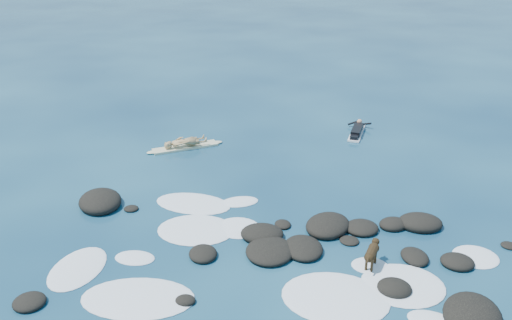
# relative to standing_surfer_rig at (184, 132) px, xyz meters

# --- Properties ---
(ground) EXTENTS (160.00, 160.00, 0.00)m
(ground) POSITION_rel_standing_surfer_rig_xyz_m (5.13, -6.90, -0.77)
(ground) COLOR #0A2642
(ground) RESTS_ON ground
(reef_rocks) EXTENTS (14.99, 7.21, 0.64)m
(reef_rocks) POSITION_rel_standing_surfer_rig_xyz_m (5.60, -7.39, -0.65)
(reef_rocks) COLOR black
(reef_rocks) RESTS_ON ground
(breaking_foam) EXTENTS (13.14, 7.58, 0.12)m
(breaking_foam) POSITION_rel_standing_surfer_rig_xyz_m (4.16, -8.34, -0.76)
(breaking_foam) COLOR white
(breaking_foam) RESTS_ON ground
(standing_surfer_rig) EXTENTS (3.11, 2.06, 1.96)m
(standing_surfer_rig) POSITION_rel_standing_surfer_rig_xyz_m (0.00, 0.00, 0.00)
(standing_surfer_rig) COLOR beige
(standing_surfer_rig) RESTS_ON ground
(paddling_surfer_rig) EXTENTS (1.15, 2.59, 0.45)m
(paddling_surfer_rig) POSITION_rel_standing_surfer_rig_xyz_m (7.51, 2.88, -0.62)
(paddling_surfer_rig) COLOR white
(paddling_surfer_rig) RESTS_ON ground
(dog) EXTENTS (0.53, 1.21, 0.78)m
(dog) POSITION_rel_standing_surfer_rig_xyz_m (7.69, -8.16, -0.26)
(dog) COLOR black
(dog) RESTS_ON ground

